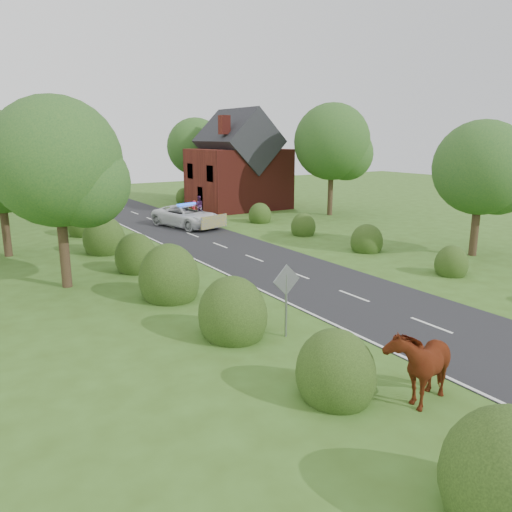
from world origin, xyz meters
TOP-DOWN VIEW (x-y plane):
  - ground at (0.00, 0.00)m, footprint 120.00×120.00m
  - road at (0.00, 15.00)m, footprint 6.00×70.00m
  - road_markings at (-1.60, 12.93)m, footprint 4.96×70.00m
  - hedgerow_left at (-6.51, 11.69)m, footprint 2.75×50.41m
  - hedgerow_right at (6.60, 11.21)m, footprint 2.10×45.78m
  - tree_left_a at (-9.75, 11.86)m, footprint 5.74×5.60m
  - tree_left_b at (-11.25, 19.86)m, footprint 5.74×5.60m
  - tree_right_a at (11.23, 5.87)m, footprint 5.33×5.20m
  - tree_right_b at (14.29, 21.84)m, footprint 6.56×6.40m
  - tree_right_c at (9.27, 37.85)m, footprint 6.15×6.00m
  - road_sign at (-5.00, 2.00)m, footprint 1.06×0.08m
  - house at (9.49, 30.00)m, footprint 8.00×7.40m
  - cow at (-4.47, -3.14)m, footprint 2.62×1.90m
  - police_van at (1.05, 23.15)m, footprint 4.18×6.43m
  - pedestrian_red at (2.99, 26.07)m, footprint 0.67×0.66m
  - pedestrian_purple at (4.46, 28.14)m, footprint 0.96×0.85m

SIDE VIEW (x-z plane):
  - ground at x=0.00m, z-range 0.00..0.00m
  - road at x=0.00m, z-range 0.00..0.02m
  - road_markings at x=-1.60m, z-range 0.02..0.03m
  - hedgerow_right at x=6.60m, z-range -0.50..1.60m
  - hedgerow_left at x=-6.51m, z-range -0.75..2.25m
  - pedestrian_red at x=2.99m, z-range 0.00..1.56m
  - pedestrian_purple at x=4.46m, z-range 0.00..1.63m
  - police_van at x=1.05m, z-range -0.07..1.72m
  - cow at x=-4.47m, z-range 0.00..1.67m
  - road_sign at x=-5.00m, z-range 0.39..2.92m
  - house at x=9.49m, z-range -0.80..8.37m
  - tree_right_a at x=11.23m, z-range 0.96..8.52m
  - tree_left_b at x=-11.25m, z-range 1.01..9.08m
  - tree_left_a at x=-9.75m, z-range 1.15..9.53m
  - tree_right_c at x=9.27m, z-range 1.05..9.63m
  - tree_right_b at x=14.29m, z-range 1.24..10.64m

